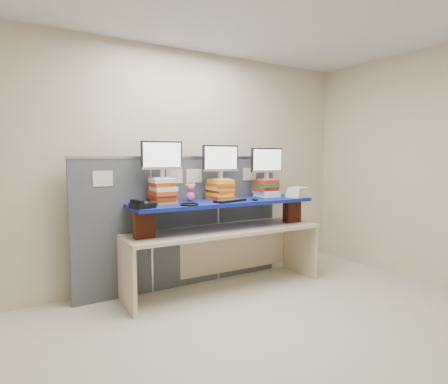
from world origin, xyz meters
TOP-DOWN VIEW (x-y plane):
  - room at (0.00, 0.00)m, footprint 5.00×4.00m
  - cubicle_partition at (-0.00, 1.78)m, footprint 2.60×0.06m
  - desk at (0.32, 1.44)m, footprint 2.34×0.77m
  - brick_pier_left at (-0.64, 1.43)m, footprint 0.21×0.12m
  - brick_pier_right at (1.27, 1.35)m, footprint 0.21×0.12m
  - blue_board at (0.32, 1.44)m, footprint 2.17×0.63m
  - book_stack_left at (-0.37, 1.59)m, footprint 0.27×0.32m
  - book_stack_center at (0.34, 1.56)m, footprint 0.26×0.31m
  - book_stack_right at (1.00, 1.54)m, footprint 0.28×0.30m
  - monitor_left at (-0.37, 1.59)m, footprint 0.45×0.14m
  - monitor_center at (0.35, 1.56)m, footprint 0.45×0.14m
  - monitor_right at (1.01, 1.53)m, footprint 0.45×0.14m
  - keyboard at (0.33, 1.32)m, footprint 0.42×0.23m
  - mouse at (0.62, 1.26)m, footprint 0.08×0.11m
  - desk_phone at (-0.69, 1.34)m, footprint 0.24×0.23m
  - headset at (-0.19, 1.29)m, footprint 0.23×0.23m
  - plush_toy at (-0.03, 1.58)m, footprint 0.12×0.09m
  - binder_stack at (1.30, 1.27)m, footprint 0.29×0.25m

SIDE VIEW (x-z plane):
  - desk at x=0.32m, z-range 0.21..0.91m
  - cubicle_partition at x=0.00m, z-range 0.00..1.53m
  - brick_pier_left at x=-0.64m, z-range 0.70..0.98m
  - brick_pier_right at x=1.27m, z-range 0.70..0.98m
  - blue_board at x=0.32m, z-range 0.98..1.02m
  - headset at x=-0.19m, z-range 1.02..1.04m
  - keyboard at x=0.33m, z-range 1.02..1.05m
  - mouse at x=0.62m, z-range 1.02..1.05m
  - desk_phone at x=-0.69m, z-range 1.01..1.10m
  - binder_stack at x=1.30m, z-range 1.02..1.14m
  - plush_toy at x=-0.03m, z-range 1.03..1.23m
  - book_stack_right at x=1.00m, z-range 1.02..1.24m
  - book_stack_center at x=0.34m, z-range 1.02..1.26m
  - book_stack_left at x=-0.37m, z-range 1.02..1.29m
  - room at x=0.00m, z-range 0.00..2.80m
  - monitor_right at x=1.01m, z-range 1.26..1.66m
  - monitor_center at x=0.35m, z-range 1.29..1.68m
  - monitor_left at x=-0.37m, z-range 1.32..1.72m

